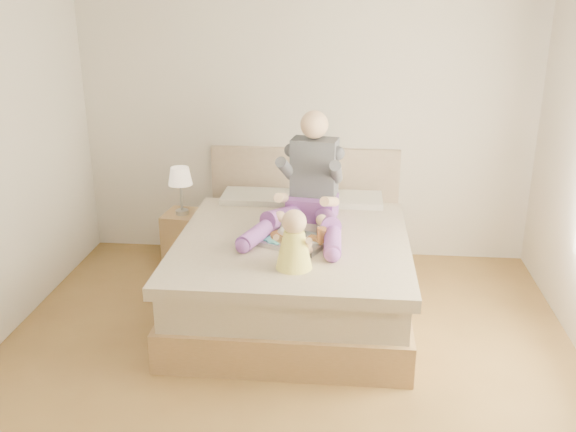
# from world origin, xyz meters

# --- Properties ---
(room) EXTENTS (4.02, 4.22, 2.71)m
(room) POSITION_xyz_m (0.08, 0.01, 1.51)
(room) COLOR brown
(room) RESTS_ON ground
(bed) EXTENTS (1.70, 2.18, 1.00)m
(bed) POSITION_xyz_m (0.00, 1.08, 0.32)
(bed) COLOR olive
(bed) RESTS_ON ground
(nightstand) EXTENTS (0.44, 0.40, 0.48)m
(nightstand) POSITION_xyz_m (-1.00, 1.69, 0.24)
(nightstand) COLOR olive
(nightstand) RESTS_ON ground
(lamp) EXTENTS (0.21, 0.21, 0.42)m
(lamp) POSITION_xyz_m (-1.04, 1.66, 0.81)
(lamp) COLOR #ABAEB2
(lamp) RESTS_ON nightstand
(adult) EXTENTS (0.74, 1.11, 0.89)m
(adult) POSITION_xyz_m (0.10, 1.22, 0.87)
(adult) COLOR #6B378A
(adult) RESTS_ON bed
(tray) EXTENTS (0.58, 0.53, 0.14)m
(tray) POSITION_xyz_m (0.02, 0.80, 0.64)
(tray) COLOR #ABAEB2
(tray) RESTS_ON bed
(baby) EXTENTS (0.26, 0.36, 0.40)m
(baby) POSITION_xyz_m (0.06, 0.38, 0.77)
(baby) COLOR #FFF150
(baby) RESTS_ON bed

